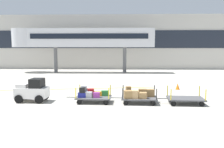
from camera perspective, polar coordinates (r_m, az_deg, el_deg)
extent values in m
plane|color=#B2ADA0|center=(13.67, -3.56, -9.08)|extent=(120.00, 120.00, 0.00)
cube|color=yellow|center=(20.86, -9.13, -3.59)|extent=(14.17, 2.34, 0.01)
cube|color=#BCB7AD|center=(39.11, 0.13, 7.76)|extent=(48.60, 2.40, 8.77)
cube|color=#1E232D|center=(37.87, 0.07, 8.46)|extent=(46.17, 0.12, 2.80)
cube|color=silver|center=(33.38, -5.44, 8.75)|extent=(17.90, 2.20, 2.60)
cylinder|color=silver|center=(35.88, -20.90, 8.20)|extent=(3.00, 3.00, 2.60)
cube|color=black|center=(32.26, -5.71, 9.17)|extent=(16.11, 0.08, 0.70)
cylinder|color=#59595B|center=(34.40, -13.55, 3.38)|extent=(0.50, 0.50, 3.58)
cylinder|color=#59595B|center=(33.14, 3.10, 3.44)|extent=(0.50, 0.50, 3.58)
cube|color=white|center=(16.74, -18.90, -4.26)|extent=(2.13, 1.17, 0.70)
cube|color=black|center=(16.49, -17.81, -2.09)|extent=(0.83, 1.01, 0.60)
cube|color=silver|center=(16.89, -20.77, -2.62)|extent=(0.73, 0.96, 0.24)
cylinder|color=black|center=(17.55, -20.26, -4.98)|extent=(0.57, 0.20, 0.56)
cylinder|color=black|center=(16.62, -21.73, -5.69)|extent=(0.57, 0.20, 0.56)
cylinder|color=black|center=(17.04, -16.05, -5.17)|extent=(0.57, 0.20, 0.56)
cylinder|color=black|center=(16.08, -17.32, -5.92)|extent=(0.57, 0.20, 0.56)
cube|color=#4C4C4F|center=(15.67, -4.48, -5.66)|extent=(2.34, 1.47, 0.08)
cylinder|color=gold|center=(16.40, -7.83, -3.75)|extent=(0.06, 0.06, 0.70)
cylinder|color=gold|center=(15.16, -8.81, -4.64)|extent=(0.06, 0.06, 0.70)
cylinder|color=gold|center=(16.10, -0.42, -3.88)|extent=(0.06, 0.06, 0.70)
cylinder|color=gold|center=(14.84, -0.79, -4.80)|extent=(0.06, 0.06, 0.70)
cylinder|color=black|center=(16.43, -7.16, -5.82)|extent=(0.32, 0.11, 0.32)
cylinder|color=black|center=(15.29, -8.01, -6.79)|extent=(0.32, 0.11, 0.32)
cylinder|color=black|center=(16.19, -1.13, -5.96)|extent=(0.32, 0.11, 0.32)
cylinder|color=black|center=(15.04, -1.52, -6.96)|extent=(0.32, 0.11, 0.32)
cylinder|color=#333333|center=(15.96, -9.84, -5.59)|extent=(0.70, 0.07, 0.05)
cube|color=#99999E|center=(16.01, -6.84, -4.49)|extent=(0.55, 0.27, 0.43)
cube|color=navy|center=(15.47, -7.28, -5.10)|extent=(0.56, 0.37, 0.32)
cube|color=red|center=(16.01, -5.29, -4.41)|extent=(0.52, 0.36, 0.46)
cube|color=#99999E|center=(15.41, -5.63, -5.04)|extent=(0.47, 0.40, 0.37)
cube|color=orange|center=(15.89, -3.44, -4.80)|extent=(0.55, 0.27, 0.29)
cube|color=#8C338C|center=(15.33, -3.78, -5.11)|extent=(0.43, 0.28, 0.35)
cube|color=#236B2D|center=(15.89, -1.75, -4.69)|extent=(0.48, 0.33, 0.34)
cube|color=#99999E|center=(15.95, -6.85, -3.33)|extent=(0.39, 0.33, 0.23)
cube|color=black|center=(15.41, -7.30, -3.93)|extent=(0.37, 0.33, 0.33)
cube|color=#4C4C4F|center=(15.53, 6.60, -5.80)|extent=(2.34, 1.47, 0.08)
cylinder|color=black|center=(16.06, 2.73, -3.92)|extent=(0.06, 0.06, 0.70)
cylinder|color=black|center=(14.80, 2.63, -4.84)|extent=(0.06, 0.06, 0.70)
cylinder|color=black|center=(16.16, 10.27, -3.95)|extent=(0.06, 0.06, 0.70)
cylinder|color=black|center=(14.91, 10.82, -4.87)|extent=(0.06, 0.06, 0.70)
cylinder|color=black|center=(16.13, 3.42, -6.01)|extent=(0.32, 0.11, 0.32)
cylinder|color=black|center=(14.98, 3.38, -7.02)|extent=(0.32, 0.11, 0.32)
cylinder|color=black|center=(16.22, 9.56, -6.03)|extent=(0.32, 0.11, 0.32)
cylinder|color=black|center=(15.06, 10.00, -7.04)|extent=(0.32, 0.11, 0.32)
cylinder|color=#333333|center=(15.53, 1.04, -5.83)|extent=(0.70, 0.07, 0.05)
cube|color=#A87F4C|center=(15.71, 4.00, -4.66)|extent=(0.42, 0.39, 0.43)
cube|color=olive|center=(15.12, 3.92, -4.99)|extent=(0.54, 0.50, 0.50)
cube|color=olive|center=(15.74, 5.54, -4.86)|extent=(0.57, 0.56, 0.33)
cube|color=tan|center=(15.10, 5.67, -4.99)|extent=(0.46, 0.42, 0.52)
cube|color=#A87F4C|center=(15.75, 7.46, -4.53)|extent=(0.53, 0.39, 0.51)
cube|color=#A87F4C|center=(15.21, 7.47, -5.19)|extent=(0.54, 0.45, 0.38)
cube|color=olive|center=(15.82, 9.23, -4.56)|extent=(0.57, 0.46, 0.49)
cube|color=#9E7A4C|center=(15.65, 4.01, -3.45)|extent=(0.38, 0.31, 0.24)
cube|color=#4C4C4F|center=(15.96, 17.48, -5.73)|extent=(2.34, 1.47, 0.08)
cylinder|color=gold|center=(16.29, 13.37, -3.95)|extent=(0.06, 0.06, 0.70)
cylinder|color=gold|center=(15.04, 14.18, -4.86)|extent=(0.06, 0.06, 0.70)
cylinder|color=gold|center=(16.77, 20.53, -3.89)|extent=(0.06, 0.06, 0.70)
cylinder|color=gold|center=(15.56, 21.89, -4.76)|extent=(0.06, 0.06, 0.70)
cylinder|color=black|center=(16.39, 14.02, -6.00)|extent=(0.32, 0.11, 0.32)
cylinder|color=black|center=(15.25, 14.81, -6.99)|extent=(0.32, 0.11, 0.32)
cylinder|color=black|center=(16.78, 19.86, -5.91)|extent=(0.32, 0.11, 0.32)
cylinder|color=black|center=(15.67, 21.05, -6.85)|extent=(0.32, 0.11, 0.32)
cylinder|color=#333333|center=(15.68, 12.12, -5.86)|extent=(0.70, 0.07, 0.05)
cone|color=orange|center=(21.03, 15.69, -2.92)|extent=(0.36, 0.36, 0.55)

